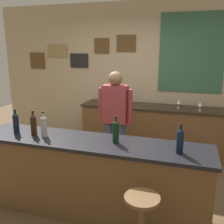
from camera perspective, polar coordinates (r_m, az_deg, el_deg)
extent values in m
plane|color=brown|center=(3.68, -2.29, -17.77)|extent=(10.00, 10.00, 0.00)
cube|color=tan|center=(5.10, 5.40, 8.02)|extent=(6.00, 0.06, 2.80)
cube|color=brown|center=(5.91, -16.36, 10.97)|extent=(0.35, 0.02, 0.34)
cube|color=#997F4C|center=(5.64, -12.17, 13.21)|extent=(0.44, 0.02, 0.26)
cube|color=black|center=(5.42, -7.37, 11.35)|extent=(0.40, 0.02, 0.29)
cube|color=brown|center=(5.22, -2.33, 14.59)|extent=(0.30, 0.02, 0.29)
cube|color=brown|center=(5.08, 3.17, 15.12)|extent=(0.37, 0.02, 0.31)
cube|color=#38664C|center=(4.92, 17.35, 12.48)|extent=(1.14, 0.02, 1.42)
cube|color=brown|center=(3.14, -4.94, -14.61)|extent=(2.70, 0.57, 0.88)
cube|color=black|center=(2.94, -5.13, -6.74)|extent=(2.76, 0.60, 0.04)
cube|color=brown|center=(4.87, 8.78, -4.09)|extent=(2.58, 0.53, 0.86)
cube|color=#2D2319|center=(4.75, 8.98, 1.07)|extent=(2.64, 0.56, 0.04)
cylinder|color=#384766|center=(3.94, 2.11, -8.42)|extent=(0.13, 0.13, 0.86)
cylinder|color=#384766|center=(4.00, -0.68, -8.09)|extent=(0.13, 0.13, 0.86)
cube|color=maroon|center=(3.76, 0.74, 1.79)|extent=(0.36, 0.20, 0.56)
sphere|color=brown|center=(3.69, 0.75, 7.48)|extent=(0.21, 0.21, 0.21)
cylinder|color=maroon|center=(3.71, 3.99, 1.11)|extent=(0.08, 0.08, 0.52)
cylinder|color=maroon|center=(3.83, -2.42, 1.57)|extent=(0.08, 0.08, 0.52)
cylinder|color=brown|center=(2.38, 6.77, -18.70)|extent=(0.32, 0.32, 0.03)
cylinder|color=black|center=(3.36, -20.68, -2.80)|extent=(0.07, 0.07, 0.20)
sphere|color=black|center=(3.33, -20.85, -0.94)|extent=(0.07, 0.07, 0.07)
cylinder|color=black|center=(3.32, -20.90, -0.40)|extent=(0.03, 0.03, 0.09)
cylinder|color=black|center=(3.31, -20.98, 0.48)|extent=(0.03, 0.03, 0.02)
cylinder|color=black|center=(3.22, -17.13, -3.23)|extent=(0.07, 0.07, 0.20)
sphere|color=black|center=(3.19, -17.28, -1.30)|extent=(0.07, 0.07, 0.07)
cylinder|color=black|center=(3.18, -17.32, -0.73)|extent=(0.03, 0.03, 0.09)
cylinder|color=black|center=(3.16, -17.39, 0.19)|extent=(0.03, 0.03, 0.02)
cylinder|color=#999E99|center=(3.13, -14.98, -3.57)|extent=(0.07, 0.07, 0.20)
sphere|color=#999E99|center=(3.10, -15.11, -1.58)|extent=(0.07, 0.07, 0.07)
cylinder|color=#999E99|center=(3.09, -15.15, -1.00)|extent=(0.03, 0.03, 0.09)
cylinder|color=black|center=(3.07, -15.22, -0.05)|extent=(0.03, 0.03, 0.02)
cylinder|color=black|center=(2.83, 0.82, -4.95)|extent=(0.07, 0.07, 0.20)
sphere|color=black|center=(2.80, 0.83, -2.77)|extent=(0.07, 0.07, 0.07)
cylinder|color=black|center=(2.79, 0.83, -2.14)|extent=(0.03, 0.03, 0.09)
cylinder|color=black|center=(2.77, 0.83, -1.09)|extent=(0.03, 0.03, 0.02)
cylinder|color=black|center=(2.65, 14.97, -6.86)|extent=(0.07, 0.07, 0.20)
sphere|color=black|center=(2.61, 15.12, -4.56)|extent=(0.07, 0.07, 0.07)
cylinder|color=black|center=(2.60, 15.17, -3.88)|extent=(0.03, 0.03, 0.09)
cylinder|color=black|center=(2.58, 15.25, -2.76)|extent=(0.03, 0.03, 0.02)
cylinder|color=silver|center=(4.70, 14.65, 0.92)|extent=(0.06, 0.06, 0.00)
cylinder|color=silver|center=(4.69, 14.68, 1.39)|extent=(0.01, 0.01, 0.07)
cone|color=silver|center=(4.68, 14.74, 2.29)|extent=(0.07, 0.07, 0.08)
cylinder|color=silver|center=(4.61, 19.03, 0.32)|extent=(0.06, 0.06, 0.00)
cylinder|color=silver|center=(4.60, 19.07, 0.80)|extent=(0.01, 0.01, 0.07)
cone|color=silver|center=(4.58, 19.15, 1.72)|extent=(0.07, 0.07, 0.08)
cylinder|color=#336699|center=(4.86, 0.07, 2.36)|extent=(0.08, 0.08, 0.09)
torus|color=#336699|center=(4.84, 0.71, 2.37)|extent=(0.06, 0.01, 0.06)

